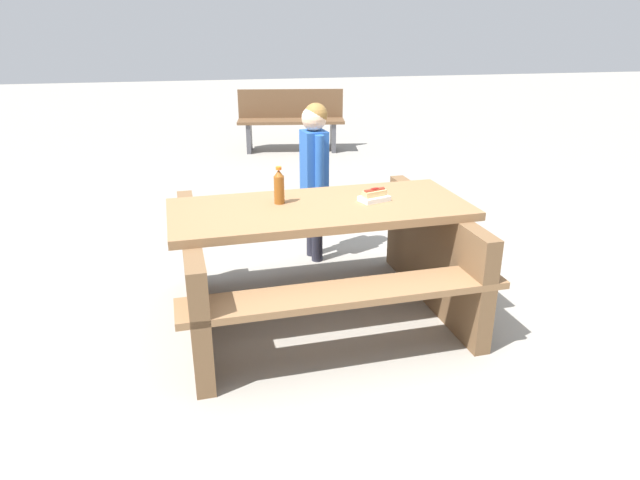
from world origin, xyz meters
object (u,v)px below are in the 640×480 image
(hotdog_tray, at_px, (374,196))
(child_in_coat, at_px, (314,162))
(picnic_table, at_px, (320,252))
(soda_bottle, at_px, (279,187))
(park_bench_near, at_px, (291,119))

(hotdog_tray, xyz_separation_m, child_in_coat, (-0.20, 0.92, 0.00))
(picnic_table, relative_size, soda_bottle, 8.21)
(park_bench_near, bearing_deg, soda_bottle, -99.40)
(park_bench_near, bearing_deg, child_in_coat, -96.00)
(hotdog_tray, height_order, child_in_coat, child_in_coat)
(picnic_table, distance_m, soda_bottle, 0.48)
(soda_bottle, xyz_separation_m, child_in_coat, (0.38, 0.85, -0.07))
(soda_bottle, distance_m, park_bench_near, 4.89)
(picnic_table, distance_m, child_in_coat, 1.01)
(child_in_coat, xyz_separation_m, park_bench_near, (0.42, 3.96, -0.33))
(picnic_table, bearing_deg, park_bench_near, 83.46)
(picnic_table, relative_size, hotdog_tray, 9.11)
(soda_bottle, relative_size, hotdog_tray, 1.11)
(child_in_coat, distance_m, park_bench_near, 3.99)
(picnic_table, xyz_separation_m, hotdog_tray, (0.35, 0.02, 0.34))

